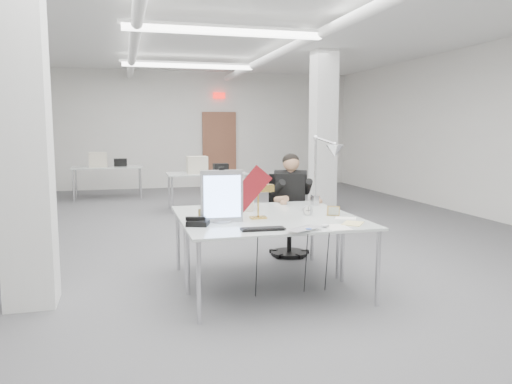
{
  "coord_description": "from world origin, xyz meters",
  "views": [
    {
      "loc": [
        -1.42,
        -6.97,
        1.67
      ],
      "look_at": [
        -0.1,
        -2.0,
        1.0
      ],
      "focal_mm": 35.0,
      "sensor_mm": 36.0,
      "label": 1
    }
  ],
  "objects_px": {
    "monitor": "(222,196)",
    "bankers_lamp": "(258,202)",
    "beige_monitor": "(239,195)",
    "laptop": "(309,231)",
    "desk_phone": "(198,223)",
    "desk_main": "(280,225)",
    "office_chair": "(289,219)",
    "architect_lamp": "(324,170)",
    "seated_person": "(291,188)"
  },
  "relations": [
    {
      "from": "seated_person",
      "to": "laptop",
      "type": "bearing_deg",
      "value": -84.65
    },
    {
      "from": "bankers_lamp",
      "to": "architect_lamp",
      "type": "xyz_separation_m",
      "value": [
        0.87,
        0.41,
        0.27
      ]
    },
    {
      "from": "laptop",
      "to": "bankers_lamp",
      "type": "height_order",
      "value": "bankers_lamp"
    },
    {
      "from": "desk_main",
      "to": "laptop",
      "type": "bearing_deg",
      "value": -72.51
    },
    {
      "from": "office_chair",
      "to": "beige_monitor",
      "type": "height_order",
      "value": "beige_monitor"
    },
    {
      "from": "laptop",
      "to": "seated_person",
      "type": "bearing_deg",
      "value": 45.26
    },
    {
      "from": "beige_monitor",
      "to": "architect_lamp",
      "type": "bearing_deg",
      "value": 4.53
    },
    {
      "from": "office_chair",
      "to": "laptop",
      "type": "distance_m",
      "value": 2.11
    },
    {
      "from": "beige_monitor",
      "to": "laptop",
      "type": "bearing_deg",
      "value": -60.58
    },
    {
      "from": "desk_phone",
      "to": "monitor",
      "type": "bearing_deg",
      "value": 43.98
    },
    {
      "from": "office_chair",
      "to": "beige_monitor",
      "type": "xyz_separation_m",
      "value": [
        -0.83,
        -0.66,
        0.43
      ]
    },
    {
      "from": "seated_person",
      "to": "desk_phone",
      "type": "bearing_deg",
      "value": -114.82
    },
    {
      "from": "architect_lamp",
      "to": "laptop",
      "type": "bearing_deg",
      "value": -123.97
    },
    {
      "from": "office_chair",
      "to": "desk_phone",
      "type": "relative_size",
      "value": 4.95
    },
    {
      "from": "office_chair",
      "to": "architect_lamp",
      "type": "bearing_deg",
      "value": -62.91
    },
    {
      "from": "office_chair",
      "to": "beige_monitor",
      "type": "bearing_deg",
      "value": -121.57
    },
    {
      "from": "laptop",
      "to": "office_chair",
      "type": "bearing_deg",
      "value": 45.6
    },
    {
      "from": "bankers_lamp",
      "to": "desk_phone",
      "type": "xyz_separation_m",
      "value": [
        -0.65,
        -0.21,
        -0.14
      ]
    },
    {
      "from": "bankers_lamp",
      "to": "architect_lamp",
      "type": "relative_size",
      "value": 0.37
    },
    {
      "from": "monitor",
      "to": "beige_monitor",
      "type": "xyz_separation_m",
      "value": [
        0.33,
        0.7,
        -0.09
      ]
    },
    {
      "from": "laptop",
      "to": "bankers_lamp",
      "type": "xyz_separation_m",
      "value": [
        -0.26,
        0.76,
        0.15
      ]
    },
    {
      "from": "office_chair",
      "to": "bankers_lamp",
      "type": "relative_size",
      "value": 2.97
    },
    {
      "from": "desk_main",
      "to": "monitor",
      "type": "distance_m",
      "value": 0.63
    },
    {
      "from": "office_chair",
      "to": "monitor",
      "type": "relative_size",
      "value": 1.91
    },
    {
      "from": "seated_person",
      "to": "desk_phone",
      "type": "distance_m",
      "value": 2.01
    },
    {
      "from": "desk_main",
      "to": "monitor",
      "type": "bearing_deg",
      "value": 155.24
    },
    {
      "from": "office_chair",
      "to": "monitor",
      "type": "xyz_separation_m",
      "value": [
        -1.16,
        -1.37,
        0.52
      ]
    },
    {
      "from": "monitor",
      "to": "bankers_lamp",
      "type": "distance_m",
      "value": 0.41
    },
    {
      "from": "office_chair",
      "to": "bankers_lamp",
      "type": "distance_m",
      "value": 1.54
    },
    {
      "from": "beige_monitor",
      "to": "architect_lamp",
      "type": "relative_size",
      "value": 0.39
    },
    {
      "from": "desk_main",
      "to": "office_chair",
      "type": "bearing_deg",
      "value": 68.2
    },
    {
      "from": "monitor",
      "to": "bankers_lamp",
      "type": "bearing_deg",
      "value": 18.03
    },
    {
      "from": "monitor",
      "to": "bankers_lamp",
      "type": "relative_size",
      "value": 1.55
    },
    {
      "from": "desk_main",
      "to": "desk_phone",
      "type": "distance_m",
      "value": 0.78
    },
    {
      "from": "seated_person",
      "to": "bankers_lamp",
      "type": "bearing_deg",
      "value": -102.35
    },
    {
      "from": "desk_phone",
      "to": "beige_monitor",
      "type": "bearing_deg",
      "value": 74.68
    },
    {
      "from": "beige_monitor",
      "to": "monitor",
      "type": "bearing_deg",
      "value": -98.76
    },
    {
      "from": "desk_main",
      "to": "architect_lamp",
      "type": "xyz_separation_m",
      "value": [
        0.75,
        0.75,
        0.45
      ]
    },
    {
      "from": "desk_main",
      "to": "office_chair",
      "type": "distance_m",
      "value": 1.75
    },
    {
      "from": "laptop",
      "to": "desk_phone",
      "type": "distance_m",
      "value": 1.05
    },
    {
      "from": "monitor",
      "to": "architect_lamp",
      "type": "bearing_deg",
      "value": 25.7
    },
    {
      "from": "desk_main",
      "to": "office_chair",
      "type": "height_order",
      "value": "office_chair"
    },
    {
      "from": "office_chair",
      "to": "beige_monitor",
      "type": "relative_size",
      "value": 2.86
    },
    {
      "from": "desk_main",
      "to": "laptop",
      "type": "relative_size",
      "value": 4.98
    },
    {
      "from": "seated_person",
      "to": "monitor",
      "type": "relative_size",
      "value": 1.92
    },
    {
      "from": "desk_main",
      "to": "seated_person",
      "type": "bearing_deg",
      "value": 67.57
    },
    {
      "from": "office_chair",
      "to": "desk_phone",
      "type": "xyz_separation_m",
      "value": [
        -1.41,
        -1.48,
        0.29
      ]
    },
    {
      "from": "laptop",
      "to": "desk_phone",
      "type": "height_order",
      "value": "desk_phone"
    },
    {
      "from": "beige_monitor",
      "to": "desk_main",
      "type": "bearing_deg",
      "value": -62.52
    },
    {
      "from": "monitor",
      "to": "bankers_lamp",
      "type": "xyz_separation_m",
      "value": [
        0.39,
        0.1,
        -0.09
      ]
    }
  ]
}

